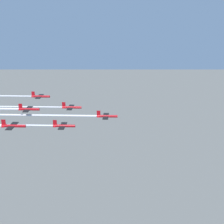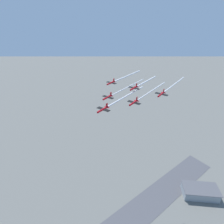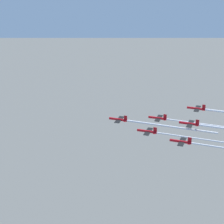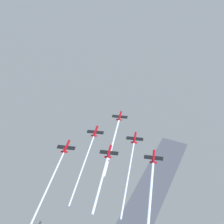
% 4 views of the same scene
% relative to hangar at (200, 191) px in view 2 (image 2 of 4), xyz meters
% --- Properties ---
extents(hangar, '(40.63, 20.61, 11.56)m').
position_rel_hangar_xyz_m(hangar, '(0.00, 0.00, 0.00)').
color(hangar, gray).
rests_on(hangar, ground_plane).
extents(jet_0, '(8.67, 8.84, 3.11)m').
position_rel_hangar_xyz_m(jet_0, '(103.58, 57.91, 132.73)').
color(jet_0, '#B20C14').
extents(jet_1, '(8.67, 8.84, 3.11)m').
position_rel_hangar_xyz_m(jet_1, '(85.78, 48.34, 133.44)').
color(jet_1, '#B20C14').
extents(jet_2, '(8.67, 8.84, 3.11)m').
position_rel_hangar_xyz_m(jet_2, '(103.30, 37.70, 131.79)').
color(jet_2, '#B20C14').
extents(jet_3, '(8.67, 8.84, 3.11)m').
position_rel_hangar_xyz_m(jet_3, '(67.97, 38.78, 135.85)').
color(jet_3, '#B20C14').
extents(jet_4, '(8.67, 8.84, 3.11)m').
position_rel_hangar_xyz_m(jet_4, '(85.49, 28.13, 135.58)').
color(jet_4, '#B20C14').
extents(jet_5, '(8.67, 8.84, 3.11)m').
position_rel_hangar_xyz_m(jet_5, '(103.01, 17.49, 135.41)').
color(jet_5, '#B20C14').
extents(smoke_trail_0, '(23.54, 37.91, 0.96)m').
position_rel_hangar_xyz_m(smoke_trail_0, '(90.01, 35.57, 132.68)').
color(smoke_trail_0, white).
extents(smoke_trail_1, '(23.99, 38.87, 0.71)m').
position_rel_hangar_xyz_m(smoke_trail_1, '(71.87, 25.45, 133.39)').
color(smoke_trail_1, white).
extents(smoke_trail_2, '(24.79, 40.11, 0.79)m').
position_rel_hangar_xyz_m(smoke_trail_2, '(89.03, 14.21, 131.74)').
color(smoke_trail_2, white).
extents(smoke_trail_3, '(22.86, 36.96, 0.75)m').
position_rel_hangar_xyz_m(smoke_trail_3, '(54.65, 16.85, 135.81)').
color(smoke_trail_3, white).
extents(smoke_trail_4, '(17.30, 27.58, 1.01)m').
position_rel_hangar_xyz_m(smoke_trail_4, '(75.06, 10.97, 135.54)').
color(smoke_trail_4, white).
extents(smoke_trail_5, '(22.18, 35.53, 1.10)m').
position_rel_hangar_xyz_m(smoke_trail_5, '(90.18, -3.63, 135.36)').
color(smoke_trail_5, white).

